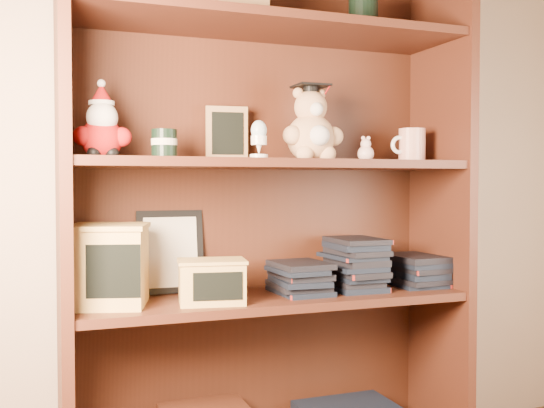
{
  "coord_description": "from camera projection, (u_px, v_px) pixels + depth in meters",
  "views": [
    {
      "loc": [
        -0.46,
        -0.45,
        0.88
      ],
      "look_at": [
        0.19,
        1.3,
        0.82
      ],
      "focal_mm": 42.0,
      "sensor_mm": 36.0,
      "label": 1
    }
  ],
  "objects": [
    {
      "name": "santa_plush",
      "position": [
        102.0,
        128.0,
        1.69
      ],
      "size": [
        0.15,
        0.11,
        0.22
      ],
      "color": "#A50F0F",
      "rests_on": "shelf_upper"
    },
    {
      "name": "grad_teddy_bear",
      "position": [
        312.0,
        131.0,
        1.9
      ],
      "size": [
        0.19,
        0.17,
        0.23
      ],
      "color": "tan",
      "rests_on": "shelf_upper"
    },
    {
      "name": "teacher_mug",
      "position": [
        411.0,
        145.0,
        2.03
      ],
      "size": [
        0.12,
        0.08,
        0.11
      ],
      "color": "silver",
      "rests_on": "shelf_upper"
    },
    {
      "name": "book_stack_mid",
      "position": [
        355.0,
        264.0,
        1.97
      ],
      "size": [
        0.14,
        0.2,
        0.16
      ],
      "color": "black",
      "rests_on": "shelf_lower"
    },
    {
      "name": "pink_figurine",
      "position": [
        366.0,
        151.0,
        1.98
      ],
      "size": [
        0.05,
        0.05,
        0.08
      ],
      "color": "beige",
      "rests_on": "shelf_upper"
    },
    {
      "name": "chalkboard_plaque",
      "position": [
        227.0,
        135.0,
        1.94
      ],
      "size": [
        0.13,
        0.08,
        0.16
      ],
      "color": "#9E7547",
      "rests_on": "shelf_upper"
    },
    {
      "name": "bookcase",
      "position": [
        265.0,
        217.0,
        1.92
      ],
      "size": [
        1.2,
        0.35,
        1.6
      ],
      "color": "#472114",
      "rests_on": "ground"
    },
    {
      "name": "shelf_upper",
      "position": [
        272.0,
        164.0,
        1.87
      ],
      "size": [
        1.14,
        0.33,
        0.02
      ],
      "color": "#472114",
      "rests_on": "ground"
    },
    {
      "name": "shelf_lower",
      "position": [
        272.0,
        299.0,
        1.88
      ],
      "size": [
        1.14,
        0.33,
        0.02
      ],
      "color": "#472114",
      "rests_on": "ground"
    },
    {
      "name": "book_stack_left",
      "position": [
        298.0,
        277.0,
        1.91
      ],
      "size": [
        0.14,
        0.2,
        0.1
      ],
      "color": "black",
      "rests_on": "shelf_lower"
    },
    {
      "name": "certificate_frame",
      "position": [
        170.0,
        252.0,
        1.91
      ],
      "size": [
        0.2,
        0.05,
        0.25
      ],
      "color": "black",
      "rests_on": "shelf_lower"
    },
    {
      "name": "pencils_box",
      "position": [
        212.0,
        281.0,
        1.75
      ],
      "size": [
        0.2,
        0.16,
        0.12
      ],
      "color": "tan",
      "rests_on": "shelf_lower"
    },
    {
      "name": "egg_cup",
      "position": [
        259.0,
        138.0,
        1.77
      ],
      "size": [
        0.05,
        0.05,
        0.11
      ],
      "color": "white",
      "rests_on": "shelf_upper"
    },
    {
      "name": "treats_box",
      "position": [
        109.0,
        265.0,
        1.71
      ],
      "size": [
        0.25,
        0.25,
        0.22
      ],
      "color": "tan",
      "rests_on": "shelf_lower"
    },
    {
      "name": "book_stack_right",
      "position": [
        417.0,
        271.0,
        2.05
      ],
      "size": [
        0.14,
        0.2,
        0.1
      ],
      "color": "black",
      "rests_on": "shelf_lower"
    },
    {
      "name": "teachers_tin",
      "position": [
        164.0,
        144.0,
        1.76
      ],
      "size": [
        0.07,
        0.07,
        0.08
      ],
      "color": "black",
      "rests_on": "shelf_upper"
    }
  ]
}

